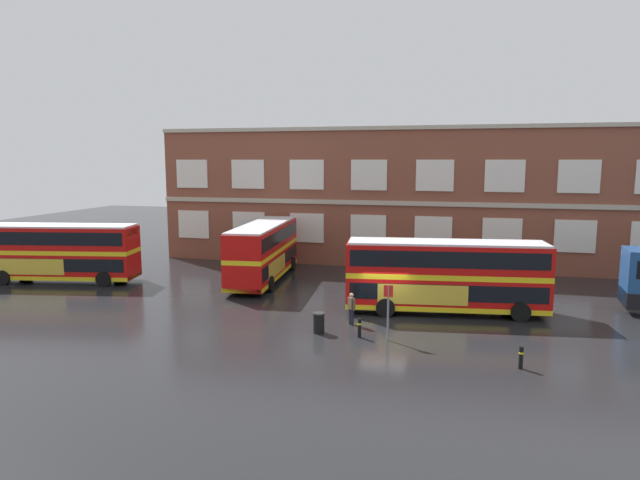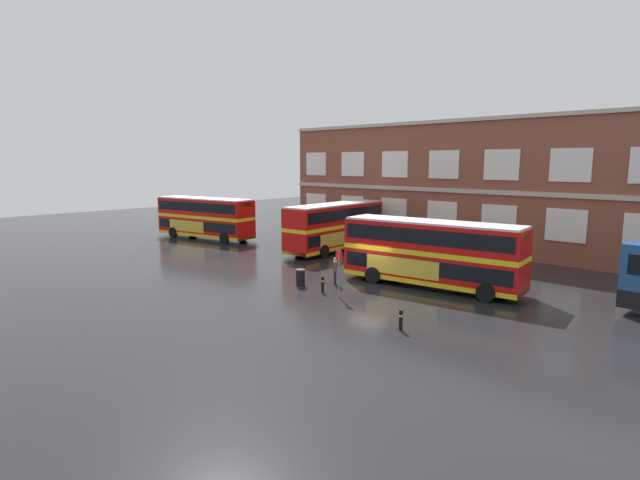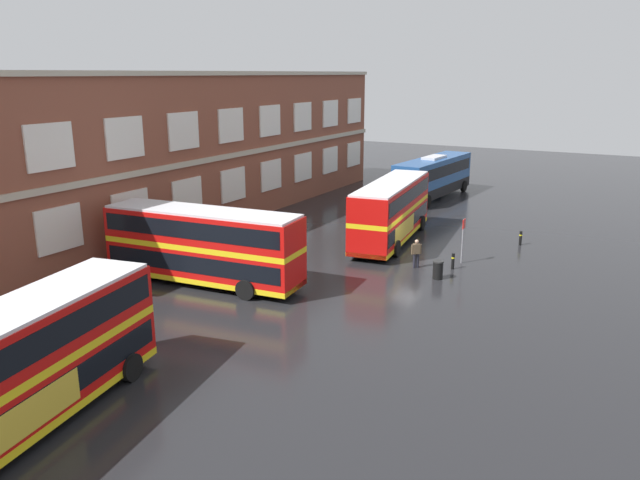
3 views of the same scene
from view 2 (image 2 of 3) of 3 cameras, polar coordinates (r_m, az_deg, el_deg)
ground_plane at (r=33.29m, az=7.94°, el=-4.36°), size 120.00×120.00×0.00m
brick_terminal_building at (r=45.65m, az=21.97°, el=5.55°), size 45.64×8.19×11.14m
double_decker_near at (r=50.94m, az=-13.00°, el=2.56°), size 11.28×4.51×4.07m
double_decker_middle at (r=43.01m, az=1.82°, el=1.64°), size 3.63×11.19×4.07m
double_decker_far at (r=31.05m, az=12.58°, el=-1.40°), size 11.24×3.94×4.07m
waiting_passenger at (r=31.23m, az=1.74°, el=-3.41°), size 0.50×0.55×1.70m
bus_stand_flag at (r=28.15m, az=2.18°, el=-3.31°), size 0.44×0.10×2.70m
station_litter_bin at (r=30.97m, az=-2.25°, el=-4.29°), size 0.60×0.60×1.03m
safety_bollard_west at (r=29.40m, az=0.30°, el=-5.06°), size 0.19×0.19×0.95m
safety_bollard_east at (r=23.27m, az=9.21°, el=-8.97°), size 0.19×0.19×0.95m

